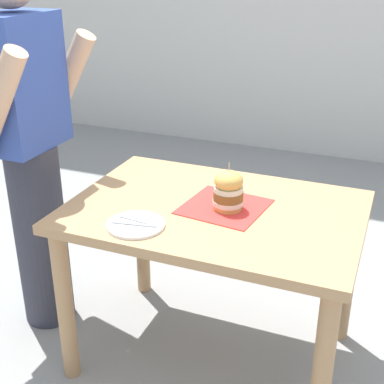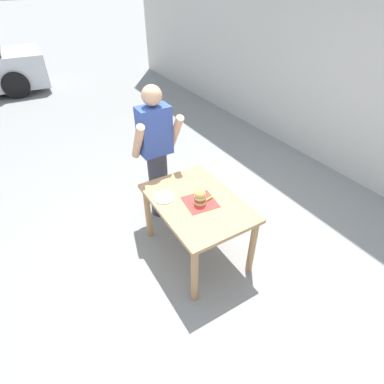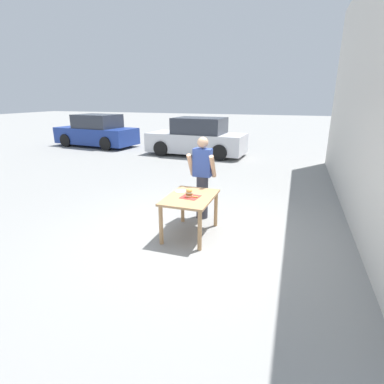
% 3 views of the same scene
% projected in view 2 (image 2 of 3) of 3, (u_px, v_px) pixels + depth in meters
% --- Properties ---
extents(ground_plane, '(80.00, 80.00, 0.00)m').
position_uv_depth(ground_plane, '(196.00, 251.00, 3.49)').
color(ground_plane, gray).
extents(patio_table, '(0.81, 1.16, 0.74)m').
position_uv_depth(patio_table, '(197.00, 210.00, 3.11)').
color(patio_table, tan).
rests_on(patio_table, ground).
extents(serving_paper, '(0.35, 0.35, 0.00)m').
position_uv_depth(serving_paper, '(200.00, 202.00, 3.02)').
color(serving_paper, red).
rests_on(serving_paper, patio_table).
extents(sandwich, '(0.12, 0.12, 0.20)m').
position_uv_depth(sandwich, '(200.00, 197.00, 2.96)').
color(sandwich, gold).
rests_on(sandwich, serving_paper).
extents(pickle_spear, '(0.09, 0.04, 0.02)m').
position_uv_depth(pickle_spear, '(209.00, 199.00, 3.05)').
color(pickle_spear, '#8EA83D').
rests_on(pickle_spear, serving_paper).
extents(side_plate_with_forks, '(0.22, 0.22, 0.02)m').
position_uv_depth(side_plate_with_forks, '(164.00, 197.00, 3.08)').
color(side_plate_with_forks, white).
rests_on(side_plate_with_forks, patio_table).
extents(diner_across_table, '(0.55, 0.35, 1.69)m').
position_uv_depth(diner_across_table, '(157.00, 154.00, 3.53)').
color(diner_across_table, '#33333D').
rests_on(diner_across_table, ground).
extents(parked_car_far_end, '(4.31, 2.07, 1.60)m').
position_uv_depth(parked_car_far_end, '(234.00, 31.00, 11.59)').
color(parked_car_far_end, red).
rests_on(parked_car_far_end, ground).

